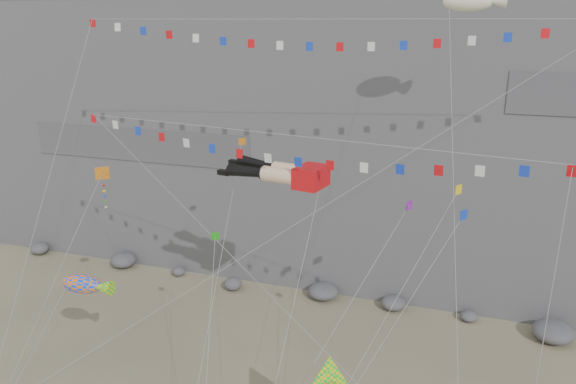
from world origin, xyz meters
name	(u,v)px	position (x,y,z in m)	size (l,w,h in m)	color
talus_boulders	(323,292)	(0.00, 17.00, 0.60)	(60.00, 3.00, 1.20)	slate
legs_kite	(282,173)	(0.35, 5.41, 14.18)	(7.15, 15.70, 19.67)	red
flag_banner_upper	(325,20)	(1.54, 10.05, 22.97)	(33.65, 15.31, 31.97)	red
flag_banner_lower	(283,135)	(0.89, 3.96, 16.80)	(28.84, 9.57, 22.61)	red
harlequin_kite	(102,174)	(-10.04, 2.10, 14.04)	(5.91, 6.92, 16.04)	red
fish_windsock	(82,284)	(-10.13, -0.61, 8.01)	(5.97, 5.17, 9.92)	orange
delta_kite	(329,379)	(5.39, -2.16, 6.05)	(5.65, 6.93, 9.63)	yellow
blimp_windsock	(468,3)	(9.95, 11.62, 23.93)	(4.38, 15.63, 28.21)	#ECE8C2
small_kite_a	(241,149)	(-3.61, 8.34, 14.73)	(3.34, 16.34, 21.98)	orange
small_kite_b	(407,209)	(7.74, 6.10, 12.46)	(7.33, 13.14, 18.91)	purple
small_kite_c	(215,240)	(-2.80, 2.39, 10.61)	(3.43, 9.28, 14.08)	#1EA118
small_kite_d	(456,194)	(10.38, 6.26, 13.61)	(7.66, 12.51, 19.43)	yellow
small_kite_e	(460,221)	(10.77, 1.16, 13.81)	(7.95, 6.92, 17.02)	#1637C1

